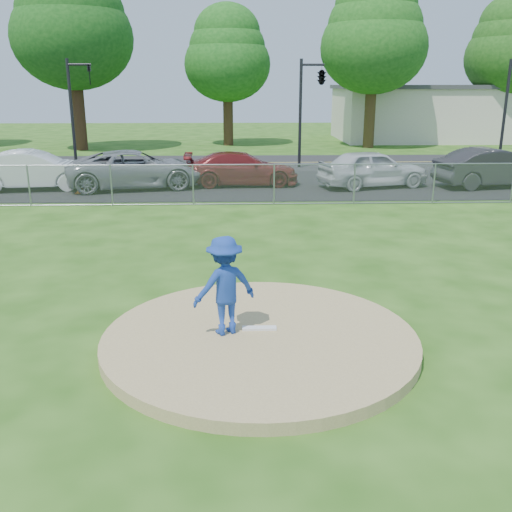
{
  "coord_description": "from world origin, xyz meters",
  "views": [
    {
      "loc": [
        -0.36,
        -8.97,
        4.31
      ],
      "look_at": [
        0.0,
        2.0,
        1.0
      ],
      "focal_mm": 40.0,
      "sensor_mm": 36.0,
      "label": 1
    }
  ],
  "objects_px": {
    "traffic_signal_right": "(510,103)",
    "pitcher": "(225,286)",
    "traffic_cone": "(80,186)",
    "parked_car_white": "(34,170)",
    "parked_car_gray": "(136,169)",
    "traffic_signal_center": "(319,79)",
    "parked_car_darkred": "(241,169)",
    "traffic_signal_left": "(75,104)",
    "parked_car_charcoal": "(494,168)",
    "tree_center": "(227,53)",
    "tree_right": "(374,33)",
    "commercial_building": "(439,112)",
    "tree_left": "(71,21)",
    "parked_car_pearl": "(373,168)"
  },
  "relations": [
    {
      "from": "traffic_signal_right",
      "to": "pitcher",
      "type": "distance_m",
      "value": 26.55
    },
    {
      "from": "traffic_cone",
      "to": "pitcher",
      "type": "bearing_deg",
      "value": -66.57
    },
    {
      "from": "parked_car_white",
      "to": "parked_car_gray",
      "type": "xyz_separation_m",
      "value": [
        4.27,
        0.23,
        -0.02
      ]
    },
    {
      "from": "traffic_signal_center",
      "to": "parked_car_darkred",
      "type": "relative_size",
      "value": 1.12
    },
    {
      "from": "traffic_signal_left",
      "to": "parked_car_gray",
      "type": "distance_m",
      "value": 7.88
    },
    {
      "from": "traffic_signal_right",
      "to": "parked_car_charcoal",
      "type": "xyz_separation_m",
      "value": [
        -3.41,
        -6.48,
        -2.52
      ]
    },
    {
      "from": "tree_center",
      "to": "traffic_cone",
      "type": "bearing_deg",
      "value": -106.79
    },
    {
      "from": "tree_center",
      "to": "tree_right",
      "type": "bearing_deg",
      "value": -11.31
    },
    {
      "from": "traffic_signal_right",
      "to": "parked_car_gray",
      "type": "distance_m",
      "value": 20.13
    },
    {
      "from": "tree_center",
      "to": "traffic_signal_center",
      "type": "xyz_separation_m",
      "value": [
        4.97,
        -12.0,
        -1.86
      ]
    },
    {
      "from": "commercial_building",
      "to": "traffic_signal_left",
      "type": "relative_size",
      "value": 2.93
    },
    {
      "from": "traffic_signal_center",
      "to": "parked_car_gray",
      "type": "height_order",
      "value": "traffic_signal_center"
    },
    {
      "from": "tree_center",
      "to": "traffic_cone",
      "type": "height_order",
      "value": "tree_center"
    },
    {
      "from": "traffic_signal_right",
      "to": "pitcher",
      "type": "bearing_deg",
      "value": -124.1
    },
    {
      "from": "tree_right",
      "to": "parked_car_darkred",
      "type": "relative_size",
      "value": 2.32
    },
    {
      "from": "commercial_building",
      "to": "parked_car_white",
      "type": "distance_m",
      "value": 33.65
    },
    {
      "from": "traffic_signal_right",
      "to": "pitcher",
      "type": "height_order",
      "value": "traffic_signal_right"
    },
    {
      "from": "traffic_signal_center",
      "to": "parked_car_charcoal",
      "type": "xyz_separation_m",
      "value": [
        6.86,
        -6.48,
        -3.77
      ]
    },
    {
      "from": "traffic_signal_center",
      "to": "parked_car_gray",
      "type": "distance_m",
      "value": 11.37
    },
    {
      "from": "tree_left",
      "to": "parked_car_white",
      "type": "height_order",
      "value": "tree_left"
    },
    {
      "from": "tree_center",
      "to": "parked_car_charcoal",
      "type": "bearing_deg",
      "value": -57.38
    },
    {
      "from": "parked_car_darkred",
      "to": "parked_car_charcoal",
      "type": "xyz_separation_m",
      "value": [
        11.01,
        -0.79,
        0.11
      ]
    },
    {
      "from": "parked_car_white",
      "to": "commercial_building",
      "type": "bearing_deg",
      "value": -55.59
    },
    {
      "from": "commercial_building",
      "to": "tree_left",
      "type": "height_order",
      "value": "tree_left"
    },
    {
      "from": "tree_center",
      "to": "pitcher",
      "type": "xyz_separation_m",
      "value": [
        0.41,
        -33.9,
        -5.41
      ]
    },
    {
      "from": "tree_right",
      "to": "traffic_signal_right",
      "type": "xyz_separation_m",
      "value": [
        5.24,
        -10.0,
        -4.29
      ]
    },
    {
      "from": "traffic_signal_center",
      "to": "parked_car_pearl",
      "type": "relative_size",
      "value": 1.18
    },
    {
      "from": "traffic_signal_left",
      "to": "traffic_signal_right",
      "type": "bearing_deg",
      "value": 0.0
    },
    {
      "from": "parked_car_pearl",
      "to": "parked_car_white",
      "type": "bearing_deg",
      "value": 75.38
    },
    {
      "from": "pitcher",
      "to": "parked_car_gray",
      "type": "relative_size",
      "value": 0.29
    },
    {
      "from": "tree_center",
      "to": "parked_car_white",
      "type": "relative_size",
      "value": 1.97
    },
    {
      "from": "tree_center",
      "to": "pitcher",
      "type": "distance_m",
      "value": 34.34
    },
    {
      "from": "parked_car_pearl",
      "to": "parked_car_charcoal",
      "type": "relative_size",
      "value": 0.94
    },
    {
      "from": "tree_center",
      "to": "parked_car_charcoal",
      "type": "distance_m",
      "value": 22.65
    },
    {
      "from": "tree_left",
      "to": "traffic_signal_left",
      "type": "bearing_deg",
      "value": -76.04
    },
    {
      "from": "traffic_signal_right",
      "to": "parked_car_charcoal",
      "type": "distance_m",
      "value": 7.74
    },
    {
      "from": "parked_car_gray",
      "to": "tree_right",
      "type": "bearing_deg",
      "value": -52.21
    },
    {
      "from": "pitcher",
      "to": "traffic_signal_left",
      "type": "bearing_deg",
      "value": -93.4
    },
    {
      "from": "traffic_signal_center",
      "to": "traffic_cone",
      "type": "xyz_separation_m",
      "value": [
        -10.83,
        -7.43,
        -4.3
      ]
    },
    {
      "from": "parked_car_gray",
      "to": "parked_car_pearl",
      "type": "height_order",
      "value": "parked_car_pearl"
    },
    {
      "from": "tree_center",
      "to": "parked_car_gray",
      "type": "distance_m",
      "value": 19.49
    },
    {
      "from": "tree_left",
      "to": "tree_right",
      "type": "bearing_deg",
      "value": 2.86
    },
    {
      "from": "traffic_signal_center",
      "to": "parked_car_pearl",
      "type": "height_order",
      "value": "traffic_signal_center"
    },
    {
      "from": "tree_center",
      "to": "traffic_signal_left",
      "type": "xyz_separation_m",
      "value": [
        -7.76,
        -12.0,
        -3.11
      ]
    },
    {
      "from": "commercial_building",
      "to": "parked_car_white",
      "type": "xyz_separation_m",
      "value": [
        -24.99,
        -22.5,
        -1.32
      ]
    },
    {
      "from": "tree_center",
      "to": "parked_car_charcoal",
      "type": "xyz_separation_m",
      "value": [
        11.83,
        -18.48,
        -5.62
      ]
    },
    {
      "from": "pitcher",
      "to": "parked_car_pearl",
      "type": "bearing_deg",
      "value": -135.33
    },
    {
      "from": "parked_car_white",
      "to": "parked_car_charcoal",
      "type": "relative_size",
      "value": 0.99
    },
    {
      "from": "tree_left",
      "to": "parked_car_darkred",
      "type": "bearing_deg",
      "value": -53.61
    },
    {
      "from": "tree_right",
      "to": "parked_car_pearl",
      "type": "xyz_separation_m",
      "value": [
        -3.48,
        -16.35,
        -6.83
      ]
    }
  ]
}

